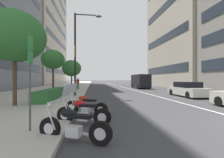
{
  "coord_description": "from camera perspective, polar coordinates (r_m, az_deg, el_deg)",
  "views": [
    {
      "loc": [
        -3.91,
        6.26,
        1.7
      ],
      "look_at": [
        17.14,
        3.59,
        1.7
      ],
      "focal_mm": 24.58,
      "sensor_mm": 36.0,
      "label": 1
    }
  ],
  "objects": [
    {
      "name": "car_approaching_light",
      "position": [
        16.62,
        26.2,
        -3.57
      ],
      "size": [
        4.61,
        2.0,
        1.42
      ],
      "rotation": [
        0.0,
        0.0,
        -0.03
      ],
      "color": "beige",
      "rests_on": "ground"
    },
    {
      "name": "street_tree_far_plaza",
      "position": [
        19.38,
        -21.07,
        6.74
      ],
      "size": [
        2.63,
        2.63,
        4.96
      ],
      "color": "#473323",
      "rests_on": "sidewalk_right_plaza"
    },
    {
      "name": "lane_centre_stripe",
      "position": [
        39.44,
        1.9,
        -2.45
      ],
      "size": [
        110.0,
        0.16,
        0.01
      ],
      "primitive_type": "cube",
      "color": "silver",
      "rests_on": "ground"
    },
    {
      "name": "delivery_van_ahead",
      "position": [
        28.3,
        10.5,
        -0.72
      ],
      "size": [
        5.59,
        2.14,
        2.5
      ],
      "rotation": [
        0.0,
        0.0,
        -0.0
      ],
      "color": "black",
      "rests_on": "ground"
    },
    {
      "name": "pedestrian_on_plaza",
      "position": [
        23.66,
        -12.59,
        -1.63
      ],
      "size": [
        0.47,
        0.41,
        1.72
      ],
      "rotation": [
        0.0,
        0.0,
        4.25
      ],
      "color": "#3F724C",
      "rests_on": "sidewalk_right_plaza"
    },
    {
      "name": "motorcycle_mid_row",
      "position": [
        5.92,
        -11.0,
        -12.25
      ],
      "size": [
        0.92,
        2.03,
        1.48
      ],
      "rotation": [
        0.0,
        0.0,
        1.21
      ],
      "color": "black",
      "rests_on": "ground"
    },
    {
      "name": "office_tower_behind_plaza",
      "position": [
        65.05,
        -29.0,
        22.97
      ],
      "size": [
        32.17,
        20.84,
        54.15
      ],
      "color": "beige",
      "rests_on": "ground"
    },
    {
      "name": "street_tree_mid_sidewalk",
      "position": [
        28.7,
        -14.79,
        3.89
      ],
      "size": [
        3.43,
        3.43,
        4.96
      ],
      "color": "#473323",
      "rests_on": "sidewalk_right_plaza"
    },
    {
      "name": "street_lamp_with_banners",
      "position": [
        15.1,
        -12.06,
        11.91
      ],
      "size": [
        1.26,
        2.61,
        7.74
      ],
      "color": "#232326",
      "rests_on": "sidewalk_right_plaza"
    },
    {
      "name": "sidewalk_right_plaza",
      "position": [
        34.44,
        -16.99,
        -2.69
      ],
      "size": [
        160.0,
        10.0,
        0.15
      ],
      "primitive_type": "cube",
      "color": "#B2ADA3",
      "rests_on": "ground"
    },
    {
      "name": "street_tree_near_plaza_corner",
      "position": [
        10.86,
        -32.45,
        13.22
      ],
      "size": [
        3.5,
        3.5,
        5.53
      ],
      "color": "#473323",
      "rests_on": "sidewalk_right_plaza"
    },
    {
      "name": "motorcycle_under_tarp",
      "position": [
        7.32,
        -9.94,
        -9.87
      ],
      "size": [
        1.25,
        1.99,
        1.48
      ],
      "rotation": [
        0.0,
        0.0,
        1.03
      ],
      "color": "black",
      "rests_on": "ground"
    },
    {
      "name": "motorcycle_nearest_camera",
      "position": [
        4.44,
        -14.22,
        -16.84
      ],
      "size": [
        0.99,
        2.02,
        1.09
      ],
      "rotation": [
        0.0,
        0.0,
        1.17
      ],
      "color": "black",
      "rests_on": "ground"
    },
    {
      "name": "clipped_hedge_bed",
      "position": [
        13.57,
        -21.23,
        -5.02
      ],
      "size": [
        6.77,
        1.1,
        0.72
      ],
      "primitive_type": "cube",
      "color": "#28602D",
      "rests_on": "sidewalk_right_plaza"
    },
    {
      "name": "parking_sign_by_curb",
      "position": [
        5.19,
        -28.15,
        2.76
      ],
      "size": [
        0.32,
        0.06,
        2.88
      ],
      "color": "#47494C",
      "rests_on": "sidewalk_right_plaza"
    }
  ]
}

